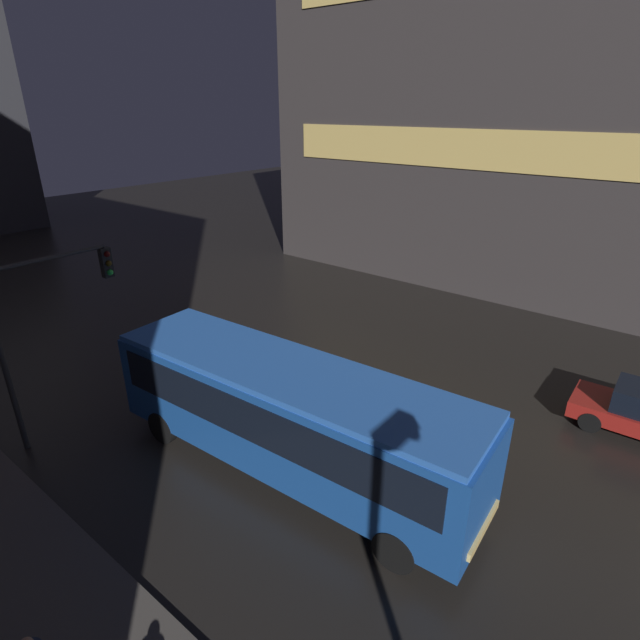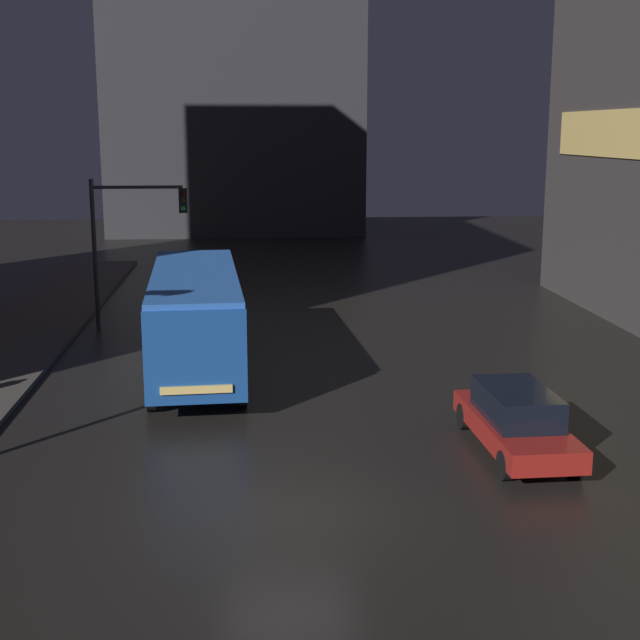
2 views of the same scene
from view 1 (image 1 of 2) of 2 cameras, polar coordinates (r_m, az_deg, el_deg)
The scene contains 3 objects.
building_right_block at distance 30.01m, azimuth 23.31°, elevation 24.57°, with size 10.07×25.91×21.21m.
bus_near at distance 13.03m, azimuth -3.63°, elevation -10.12°, with size 3.18×10.52×3.12m.
traffic_light_main at distance 15.80m, azimuth -28.99°, elevation 0.79°, with size 3.54×0.35×5.57m.
Camera 1 is at (-10.31, 3.17, 9.10)m, focal length 28.00 mm.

